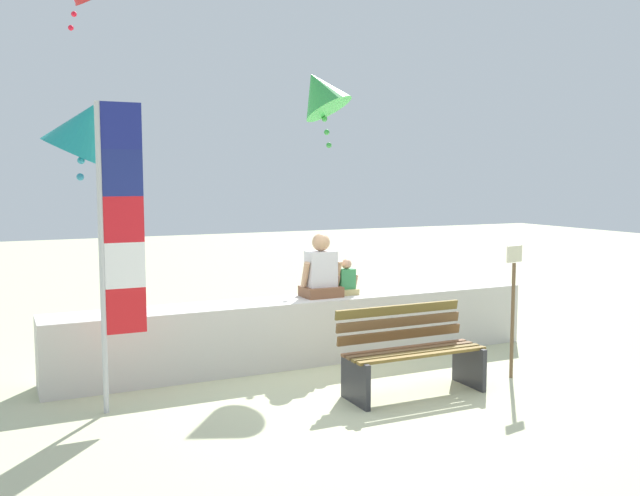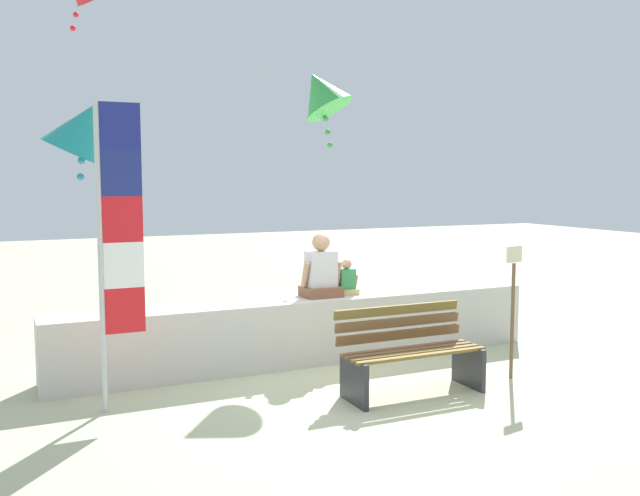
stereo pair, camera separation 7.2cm
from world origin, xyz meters
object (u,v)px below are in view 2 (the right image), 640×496
object	(u,v)px
park_bench	(410,354)
person_adult	(321,272)
sign_post	(513,302)
kite_teal	(83,129)
flag_banner	(115,234)
kite_green	(321,92)
person_child	(347,281)

from	to	relation	value
park_bench	person_adult	size ratio (longest dim) A/B	1.93
person_adult	sign_post	size ratio (longest dim) A/B	0.52
person_adult	kite_teal	world-z (taller)	kite_teal
flag_banner	person_adult	bearing A→B (deg)	19.68
kite_green	kite_teal	size ratio (longest dim) A/B	1.10
flag_banner	kite_green	distance (m)	4.19
park_bench	sign_post	bearing A→B (deg)	-1.64
kite_teal	park_bench	bearing A→B (deg)	-38.48
person_child	kite_teal	distance (m)	3.56
person_child	park_bench	bearing A→B (deg)	-93.07
person_adult	sign_post	world-z (taller)	person_adult
person_child	kite_teal	bearing A→B (deg)	166.92
person_child	kite_teal	xyz separation A→B (m)	(-2.98, 0.69, 1.82)
flag_banner	kite_green	xyz separation A→B (m)	(3.14, 2.19, 1.71)
sign_post	flag_banner	bearing A→B (deg)	169.91
kite_green	kite_teal	bearing A→B (deg)	-169.78
person_child	kite_green	bearing A→B (deg)	79.38
kite_teal	flag_banner	bearing A→B (deg)	-87.15
flag_banner	sign_post	bearing A→B (deg)	-10.09
sign_post	kite_green	bearing A→B (deg)	108.52
person_child	person_adult	bearing A→B (deg)	-179.93
park_bench	person_adult	world-z (taller)	person_adult
sign_post	person_adult	bearing A→B (deg)	133.59
person_adult	sign_post	xyz separation A→B (m)	(1.57, -1.65, -0.21)
person_child	sign_post	distance (m)	2.05
person_child	flag_banner	world-z (taller)	flag_banner
park_bench	flag_banner	distance (m)	3.17
person_adult	flag_banner	distance (m)	2.78
kite_green	park_bench	bearing A→B (deg)	-96.43
flag_banner	kite_teal	world-z (taller)	kite_teal
park_bench	person_adult	xyz separation A→B (m)	(-0.26, 1.61, 0.67)
park_bench	kite_teal	distance (m)	4.39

